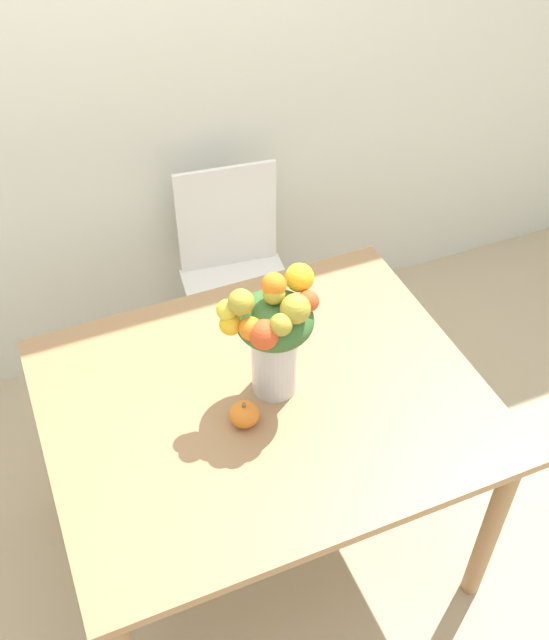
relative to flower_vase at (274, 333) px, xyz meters
name	(u,v)px	position (x,y,z in m)	size (l,w,h in m)	color
ground_plane	(266,536)	(-0.04, -0.02, -0.98)	(12.00, 12.00, 0.00)	tan
wall_back	(133,41)	(-0.04, 1.14, 0.37)	(8.00, 0.06, 2.70)	silver
dining_table	(264,418)	(-0.04, -0.02, -0.32)	(1.25, 1.01, 0.76)	#9E754C
flower_vase	(274,333)	(0.00, 0.00, 0.00)	(0.28, 0.22, 0.41)	silver
pumpkin	(244,414)	(-0.13, -0.09, -0.19)	(0.08, 0.08, 0.08)	orange
dining_chair_near_window	(237,278)	(0.19, 0.84, -0.51)	(0.47, 0.47, 0.90)	white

